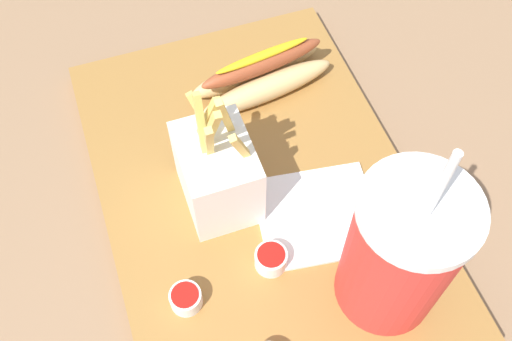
# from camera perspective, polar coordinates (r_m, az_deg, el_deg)

# --- Properties ---
(ground_plane) EXTENTS (2.40, 2.40, 0.02)m
(ground_plane) POSITION_cam_1_polar(r_m,az_deg,el_deg) (0.67, -0.00, -2.75)
(ground_plane) COLOR #8C6B4C
(food_tray) EXTENTS (0.48, 0.33, 0.02)m
(food_tray) POSITION_cam_1_polar(r_m,az_deg,el_deg) (0.65, -0.00, -1.88)
(food_tray) COLOR olive
(food_tray) RESTS_ON ground_plane
(soda_cup) EXTENTS (0.10, 0.10, 0.24)m
(soda_cup) POSITION_cam_1_polar(r_m,az_deg,el_deg) (0.53, 13.74, -7.72)
(soda_cup) COLOR red
(soda_cup) RESTS_ON food_tray
(fries_basket) EXTENTS (0.09, 0.07, 0.16)m
(fries_basket) POSITION_cam_1_polar(r_m,az_deg,el_deg) (0.60, -3.67, -0.37)
(fries_basket) COLOR white
(fries_basket) RESTS_ON food_tray
(hot_dog_1) EXTENTS (0.09, 0.18, 0.06)m
(hot_dog_1) POSITION_cam_1_polar(r_m,az_deg,el_deg) (0.71, 0.61, 9.21)
(hot_dog_1) COLOR #DBB775
(hot_dog_1) RESTS_ON food_tray
(ketchup_cup_2) EXTENTS (0.03, 0.03, 0.02)m
(ketchup_cup_2) POSITION_cam_1_polar(r_m,az_deg,el_deg) (0.58, -6.80, -12.13)
(ketchup_cup_2) COLOR white
(ketchup_cup_2) RESTS_ON food_tray
(ketchup_cup_3) EXTENTS (0.03, 0.03, 0.02)m
(ketchup_cup_3) POSITION_cam_1_polar(r_m,az_deg,el_deg) (0.59, 1.45, -8.49)
(ketchup_cup_3) COLOR white
(ketchup_cup_3) RESTS_ON food_tray
(napkin_stack) EXTENTS (0.13, 0.14, 0.00)m
(napkin_stack) POSITION_cam_1_polar(r_m,az_deg,el_deg) (0.63, 5.93, -4.29)
(napkin_stack) COLOR white
(napkin_stack) RESTS_ON food_tray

